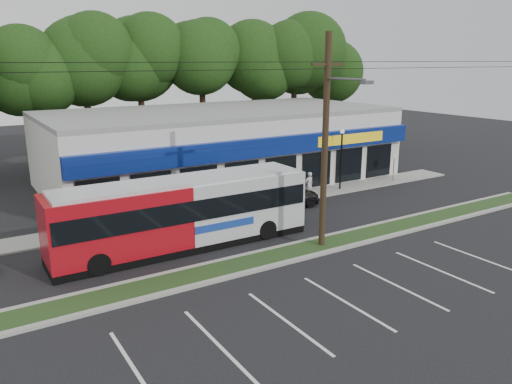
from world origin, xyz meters
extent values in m
plane|color=black|center=(0.00, 0.00, 0.00)|extent=(120.00, 120.00, 0.00)
cube|color=#233616|center=(0.00, 1.00, 0.06)|extent=(40.00, 1.60, 0.12)
cube|color=#9E9E93|center=(0.00, 0.15, 0.07)|extent=(40.00, 0.25, 0.14)
cube|color=#9E9E93|center=(0.00, 1.85, 0.07)|extent=(40.00, 0.25, 0.14)
cube|color=#9E9E93|center=(5.00, 9.00, 0.05)|extent=(32.00, 2.20, 0.10)
cube|color=beige|center=(5.50, 16.00, 2.50)|extent=(25.00, 12.00, 5.00)
cube|color=navy|center=(5.50, 9.75, 3.40)|extent=(25.00, 0.50, 1.20)
cube|color=black|center=(5.50, 9.94, 1.40)|extent=(24.00, 0.12, 2.40)
cube|color=yellow|center=(12.50, 9.48, 3.40)|extent=(6.00, 0.06, 0.70)
cube|color=gray|center=(5.50, 16.00, 5.15)|extent=(25.00, 12.00, 0.30)
cylinder|color=black|center=(3.00, 1.00, 5.00)|extent=(0.30, 0.30, 10.00)
cube|color=black|center=(3.00, 1.00, 8.60)|extent=(1.80, 0.12, 0.12)
cylinder|color=#59595E|center=(3.00, -0.20, 8.00)|extent=(0.10, 2.40, 0.10)
cube|color=#59595E|center=(3.00, -1.50, 7.90)|extent=(0.50, 0.25, 0.15)
cylinder|color=black|center=(0.00, 1.00, 8.70)|extent=(50.00, 0.02, 0.02)
cylinder|color=black|center=(0.00, 1.00, 8.40)|extent=(50.00, 0.02, 0.02)
cylinder|color=black|center=(11.00, 8.80, 2.00)|extent=(0.12, 0.12, 4.00)
sphere|color=silver|center=(11.00, 8.80, 4.10)|extent=(0.30, 0.30, 0.30)
cylinder|color=#59595E|center=(16.00, 8.60, 1.10)|extent=(0.06, 0.06, 2.20)
cube|color=white|center=(16.00, 8.55, 2.00)|extent=(0.45, 0.04, 0.45)
cylinder|color=black|center=(-6.00, 26.00, 2.86)|extent=(0.56, 0.56, 5.72)
sphere|color=black|center=(-6.00, 26.00, 8.45)|extent=(6.76, 6.76, 6.76)
cylinder|color=black|center=(-1.00, 26.00, 2.86)|extent=(0.56, 0.56, 5.72)
sphere|color=black|center=(-1.00, 26.00, 8.45)|extent=(6.76, 6.76, 6.76)
cylinder|color=black|center=(4.00, 26.00, 2.86)|extent=(0.56, 0.56, 5.72)
sphere|color=black|center=(4.00, 26.00, 8.45)|extent=(6.76, 6.76, 6.76)
cylinder|color=black|center=(9.00, 26.00, 2.86)|extent=(0.56, 0.56, 5.72)
sphere|color=black|center=(9.00, 26.00, 8.45)|extent=(6.76, 6.76, 6.76)
cylinder|color=black|center=(14.00, 26.00, 2.86)|extent=(0.56, 0.56, 5.72)
sphere|color=black|center=(14.00, 26.00, 8.45)|extent=(6.76, 6.76, 6.76)
cylinder|color=black|center=(19.00, 26.00, 2.86)|extent=(0.56, 0.56, 5.72)
sphere|color=black|center=(19.00, 26.00, 8.45)|extent=(6.76, 6.76, 6.76)
cylinder|color=black|center=(24.00, 26.00, 2.86)|extent=(0.56, 0.56, 5.72)
sphere|color=black|center=(24.00, 26.00, 8.45)|extent=(6.76, 6.76, 6.76)
cube|color=#AB0D17|center=(-5.80, 4.52, 1.80)|extent=(6.28, 2.65, 2.87)
cube|color=silver|center=(0.46, 4.48, 1.80)|extent=(6.28, 2.65, 2.87)
cube|color=black|center=(-2.67, 4.50, 0.20)|extent=(12.54, 2.63, 0.37)
cube|color=black|center=(-2.67, 4.50, 2.14)|extent=(12.29, 2.74, 0.99)
cube|color=black|center=(3.62, 4.46, 1.98)|extent=(0.07, 2.22, 1.46)
cube|color=#193899|center=(-1.11, 3.17, 1.20)|extent=(3.13, 0.05, 0.37)
cube|color=silver|center=(-2.67, 4.50, 3.29)|extent=(11.92, 2.42, 0.19)
cylinder|color=black|center=(-7.06, 3.34, 0.50)|extent=(1.00, 0.30, 1.00)
cylinder|color=black|center=(-7.05, 5.71, 0.50)|extent=(1.00, 0.30, 1.00)
cylinder|color=black|center=(1.33, 3.29, 0.50)|extent=(1.00, 0.30, 1.00)
cylinder|color=black|center=(1.34, 5.66, 0.50)|extent=(1.00, 0.30, 1.00)
imported|color=black|center=(5.30, 7.48, 0.76)|extent=(4.69, 2.41, 1.53)
imported|color=beige|center=(7.97, 8.41, 0.86)|extent=(0.64, 0.44, 1.72)
imported|color=#BEB5AB|center=(6.78, 8.50, 0.93)|extent=(1.09, 0.98, 1.85)
camera|label=1|loc=(-11.74, -16.62, 8.78)|focal=35.00mm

